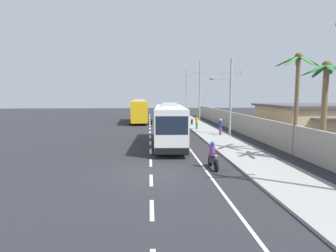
# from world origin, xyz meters

# --- Properties ---
(ground_plane) EXTENTS (160.00, 160.00, 0.00)m
(ground_plane) POSITION_xyz_m (0.00, 0.00, 0.00)
(ground_plane) COLOR #28282D
(sidewalk_kerb) EXTENTS (3.20, 90.00, 0.14)m
(sidewalk_kerb) POSITION_xyz_m (6.80, 10.00, 0.07)
(sidewalk_kerb) COLOR #999993
(sidewalk_kerb) RESTS_ON ground
(lane_markings) EXTENTS (3.38, 71.00, 0.01)m
(lane_markings) POSITION_xyz_m (1.99, 14.65, 0.00)
(lane_markings) COLOR white
(lane_markings) RESTS_ON ground
(boundary_wall) EXTENTS (0.24, 60.00, 2.22)m
(boundary_wall) POSITION_xyz_m (10.60, 14.00, 1.11)
(boundary_wall) COLOR #9E998E
(boundary_wall) RESTS_ON ground
(coach_bus_foreground) EXTENTS (3.22, 11.49, 3.69)m
(coach_bus_foreground) POSITION_xyz_m (1.71, 9.19, 1.92)
(coach_bus_foreground) COLOR white
(coach_bus_foreground) RESTS_ON ground
(coach_bus_far_lane) EXTENTS (3.20, 10.82, 3.77)m
(coach_bus_far_lane) POSITION_xyz_m (-1.73, 29.62, 1.96)
(coach_bus_far_lane) COLOR gold
(coach_bus_far_lane) RESTS_ON ground
(motorcycle_beside_bus) EXTENTS (0.56, 1.96, 1.64)m
(motorcycle_beside_bus) POSITION_xyz_m (3.74, 1.05, 0.66)
(motorcycle_beside_bus) COLOR black
(motorcycle_beside_bus) RESTS_ON ground
(motorcycle_trailing) EXTENTS (0.56, 1.96, 1.58)m
(motorcycle_trailing) POSITION_xyz_m (4.24, 18.45, 0.65)
(motorcycle_trailing) COLOR black
(motorcycle_trailing) RESTS_ON ground
(pedestrian_near_kerb) EXTENTS (0.36, 0.36, 1.62)m
(pedestrian_near_kerb) POSITION_xyz_m (5.93, 19.68, 0.99)
(pedestrian_near_kerb) COLOR #2D7A47
(pedestrian_near_kerb) RESTS_ON sidewalk_kerb
(pedestrian_midwalk) EXTENTS (0.36, 0.36, 1.76)m
(pedestrian_midwalk) POSITION_xyz_m (7.53, 14.04, 1.07)
(pedestrian_midwalk) COLOR #75388E
(pedestrian_midwalk) RESTS_ON sidewalk_kerb
(utility_pole_mid) EXTENTS (3.59, 0.24, 8.26)m
(utility_pole_mid) POSITION_xyz_m (8.62, 14.55, 4.43)
(utility_pole_mid) COLOR #9E9E99
(utility_pole_mid) RESTS_ON ground
(utility_pole_far) EXTENTS (2.32, 0.24, 10.23)m
(utility_pole_far) POSITION_xyz_m (8.67, 32.95, 5.29)
(utility_pole_far) COLOR #9E9E99
(utility_pole_far) RESTS_ON ground
(utility_pole_distant) EXTENTS (2.52, 0.24, 10.48)m
(utility_pole_distant) POSITION_xyz_m (8.79, 51.35, 5.46)
(utility_pole_distant) COLOR #9E9E99
(utility_pole_distant) RESTS_ON ground
(palm_nearest) EXTENTS (3.03, 2.98, 6.56)m
(palm_nearest) POSITION_xyz_m (11.01, 1.76, 4.50)
(palm_nearest) COLOR brown
(palm_nearest) RESTS_ON ground
(palm_second) EXTENTS (3.22, 3.25, 7.44)m
(palm_second) POSITION_xyz_m (10.62, 4.43, 5.15)
(palm_second) COLOR brown
(palm_second) RESTS_ON ground
(roadside_building) EXTENTS (11.14, 9.85, 3.47)m
(roadside_building) POSITION_xyz_m (17.49, 12.26, 1.75)
(roadside_building) COLOR tan
(roadside_building) RESTS_ON ground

